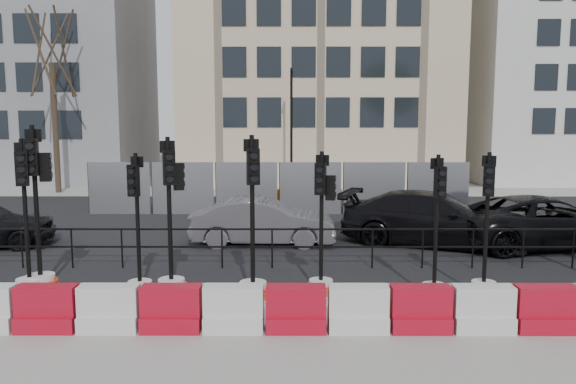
{
  "coord_description": "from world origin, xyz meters",
  "views": [
    {
      "loc": [
        0.42,
        -11.93,
        3.56
      ],
      "look_at": [
        0.37,
        3.0,
        1.64
      ],
      "focal_mm": 35.0,
      "sensor_mm": 36.0,
      "label": 1
    }
  ],
  "objects_px": {
    "traffic_signal_a": "(29,265)",
    "traffic_signal_d": "(171,261)",
    "traffic_signal_h": "(484,269)",
    "car_c": "(434,219)"
  },
  "relations": [
    {
      "from": "traffic_signal_d",
      "to": "traffic_signal_h",
      "type": "xyz_separation_m",
      "value": [
        6.25,
        -0.05,
        -0.16
      ]
    },
    {
      "from": "traffic_signal_a",
      "to": "traffic_signal_d",
      "type": "xyz_separation_m",
      "value": [
        2.88,
        -0.03,
        0.11
      ]
    },
    {
      "from": "traffic_signal_a",
      "to": "traffic_signal_d",
      "type": "relative_size",
      "value": 0.99
    },
    {
      "from": "traffic_signal_a",
      "to": "car_c",
      "type": "distance_m",
      "value": 10.53
    },
    {
      "from": "traffic_signal_h",
      "to": "traffic_signal_a",
      "type": "bearing_deg",
      "value": -164.65
    },
    {
      "from": "traffic_signal_h",
      "to": "car_c",
      "type": "xyz_separation_m",
      "value": [
        0.24,
        4.88,
        0.16
      ]
    },
    {
      "from": "traffic_signal_a",
      "to": "traffic_signal_d",
      "type": "height_order",
      "value": "traffic_signal_d"
    },
    {
      "from": "traffic_signal_a",
      "to": "car_c",
      "type": "bearing_deg",
      "value": 10.18
    },
    {
      "from": "traffic_signal_d",
      "to": "car_c",
      "type": "height_order",
      "value": "traffic_signal_d"
    },
    {
      "from": "traffic_signal_d",
      "to": "car_c",
      "type": "distance_m",
      "value": 8.09
    }
  ]
}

